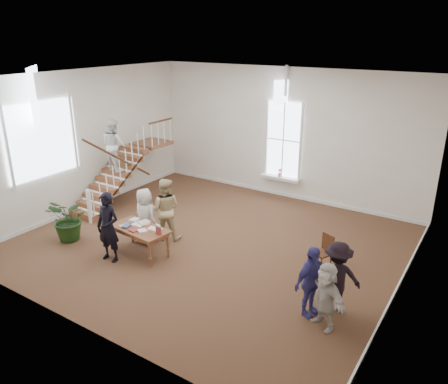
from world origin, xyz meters
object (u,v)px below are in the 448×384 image
Objects in this scene: woman_cluster_c at (325,296)px; side_chair at (325,250)px; woman_cluster_b at (337,277)px; person_yellow at (165,209)px; woman_cluster_a at (311,282)px; floor_plant at (69,219)px; police_officer at (108,227)px; library_table at (140,230)px; elderly_woman at (145,216)px.

side_chair is at bearing 140.32° from woman_cluster_c.
person_yellow is at bearing -39.40° from woman_cluster_b.
woman_cluster_a is 0.45m from woman_cluster_c.
floor_plant is at bearing -135.06° from side_chair.
library_table is at bearing 51.46° from police_officer.
police_officer reaches higher than woman_cluster_a.
library_table is 4.76m from side_chair.
library_table is 5.19m from woman_cluster_b.
side_chair is at bearing 166.48° from person_yellow.
floor_plant is at bearing 169.63° from police_officer.
side_chair is at bearing -157.16° from elderly_woman.
side_chair is at bearing 24.20° from police_officer.
floor_plant is (-2.23, -0.48, -0.04)m from library_table.
library_table is 2.28m from floor_plant.
police_officer reaches higher than library_table.
person_yellow is at bearing -164.87° from woman_cluster_c.
library_table is 1.07× the size of elderly_woman.
library_table is at bearing -27.44° from woman_cluster_b.
woman_cluster_b is (5.62, 1.05, -0.13)m from police_officer.
woman_cluster_a reaches higher than side_chair.
woman_cluster_c is 1.58× the size of side_chair.
elderly_woman is at bearing 29.56° from floor_plant.
floor_plant is at bearing -148.68° from woman_cluster_c.
woman_cluster_c is at bearing 58.23° from woman_cluster_b.
elderly_woman reaches higher than woman_cluster_b.
person_yellow is 1.27× the size of woman_cluster_c.
person_yellow is 4.48m from side_chair.
woman_cluster_a is 0.99× the size of woman_cluster_b.
police_officer is 1.81m from floor_plant.
woman_cluster_c is 1.11× the size of floor_plant.
person_yellow is at bearing 93.26° from woman_cluster_a.
library_table is 0.95× the size of person_yellow.
floor_plant is at bearing -25.08° from woman_cluster_b.
person_yellow reaches higher than woman_cluster_c.
woman_cluster_b is 1.24× the size of floor_plant.
woman_cluster_b is 1.80m from side_chair.
woman_cluster_a is at bearing 141.86° from person_yellow.
elderly_woman is at bearing 80.90° from police_officer.
woman_cluster_a is 1.76× the size of side_chair.
woman_cluster_c is at bearing 177.78° from elderly_woman.
side_chair is (-0.84, 2.22, -0.21)m from woman_cluster_c.
police_officer is 5.26m from woman_cluster_a.
elderly_woman is 1.01× the size of woman_cluster_a.
elderly_woman is (-0.34, 0.59, 0.11)m from library_table.
police_officer is at bearing -146.29° from woman_cluster_c.
police_officer is (-0.44, -0.66, 0.24)m from library_table.
floor_plant is (-7.40, -0.22, -0.07)m from woman_cluster_c.
elderly_woman is 0.89× the size of person_yellow.
elderly_woman is 2.17m from floor_plant.
elderly_woman is at bearing -139.12° from side_chair.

